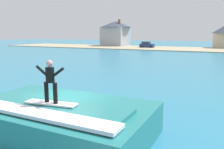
# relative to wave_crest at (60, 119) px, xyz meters

# --- Properties ---
(ground_plane) EXTENTS (260.00, 260.00, 0.00)m
(ground_plane) POSITION_rel_wave_crest_xyz_m (-0.45, 1.29, -0.67)
(ground_plane) COLOR teal
(wave_crest) EXTENTS (7.26, 4.34, 1.43)m
(wave_crest) POSITION_rel_wave_crest_xyz_m (0.00, 0.00, 0.00)
(wave_crest) COLOR #227676
(wave_crest) RESTS_ON ground_plane
(surfboard) EXTENTS (2.09, 0.78, 0.06)m
(surfboard) POSITION_rel_wave_crest_xyz_m (0.02, -0.47, 0.79)
(surfboard) COLOR white
(surfboard) RESTS_ON wave_crest
(surfer) EXTENTS (1.29, 0.32, 1.61)m
(surfer) POSITION_rel_wave_crest_xyz_m (0.05, -0.49, 1.72)
(surfer) COLOR black
(surfer) RESTS_ON surfboard
(shoreline_bank) EXTENTS (120.00, 17.35, 0.20)m
(shoreline_bank) POSITION_rel_wave_crest_xyz_m (-0.45, 56.02, -0.57)
(shoreline_bank) COLOR tan
(shoreline_bank) RESTS_ON ground_plane
(car_near_shore) EXTENTS (4.02, 2.26, 1.86)m
(car_near_shore) POSITION_rel_wave_crest_xyz_m (-14.60, 56.61, 0.27)
(car_near_shore) COLOR navy
(car_near_shore) RESTS_ON ground_plane
(house_with_chimney) EXTENTS (10.46, 10.46, 8.54)m
(house_with_chimney) POSITION_rel_wave_crest_xyz_m (-27.28, 62.56, 3.86)
(house_with_chimney) COLOR #9EA3AD
(house_with_chimney) RESTS_ON ground_plane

